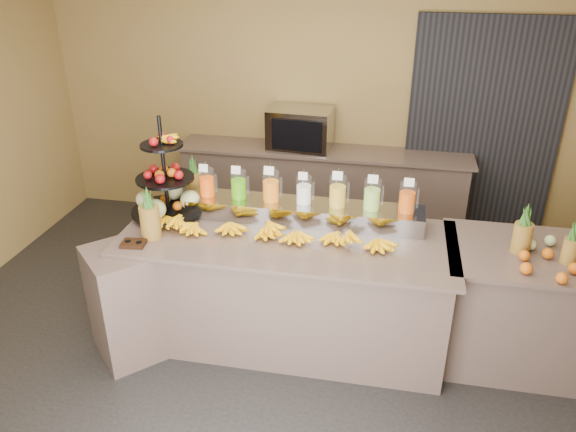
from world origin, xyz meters
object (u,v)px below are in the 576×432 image
(right_fruit_pile, at_px, (545,254))
(banana_heap, at_px, (265,228))
(condiment_caddy, at_px, (134,244))
(pitcher_tray, at_px, (304,212))
(oven_warmer, at_px, (301,129))
(fruit_stand, at_px, (171,191))

(right_fruit_pile, bearing_deg, banana_heap, 179.11)
(condiment_caddy, relative_size, right_fruit_pile, 0.41)
(pitcher_tray, distance_m, condiment_caddy, 1.31)
(condiment_caddy, relative_size, oven_warmer, 0.27)
(pitcher_tray, height_order, banana_heap, banana_heap)
(pitcher_tray, xyz_separation_m, oven_warmer, (-0.32, 1.67, 0.14))
(condiment_caddy, bearing_deg, fruit_stand, 79.22)
(condiment_caddy, bearing_deg, oven_warmer, 70.20)
(right_fruit_pile, bearing_deg, fruit_stand, 175.49)
(banana_heap, xyz_separation_m, fruit_stand, (-0.80, 0.19, 0.15))
(right_fruit_pile, height_order, oven_warmer, oven_warmer)
(condiment_caddy, bearing_deg, pitcher_tray, 28.74)
(fruit_stand, height_order, condiment_caddy, fruit_stand)
(fruit_stand, xyz_separation_m, right_fruit_pile, (2.76, -0.22, -0.14))
(banana_heap, height_order, oven_warmer, oven_warmer)
(pitcher_tray, bearing_deg, oven_warmer, 100.73)
(oven_warmer, bearing_deg, right_fruit_pile, -40.70)
(banana_heap, distance_m, condiment_caddy, 0.96)
(pitcher_tray, distance_m, oven_warmer, 1.71)
(pitcher_tray, height_order, right_fruit_pile, right_fruit_pile)
(pitcher_tray, height_order, fruit_stand, fruit_stand)
(right_fruit_pile, xyz_separation_m, oven_warmer, (-2.03, 2.00, 0.15))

